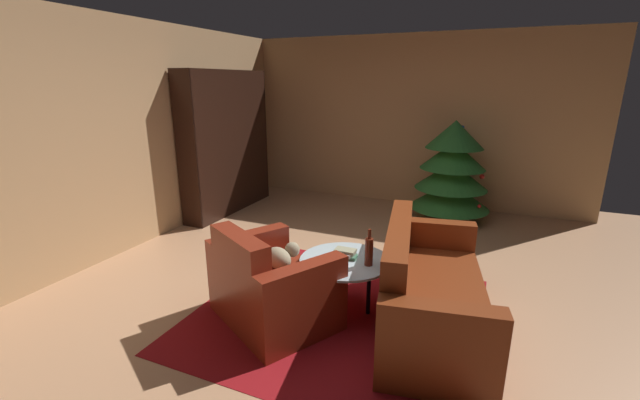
% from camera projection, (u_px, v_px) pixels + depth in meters
% --- Properties ---
extents(ground_plane, '(8.09, 8.09, 0.00)m').
position_uv_depth(ground_plane, '(333.00, 295.00, 3.86)').
color(ground_plane, tan).
extents(wall_back, '(5.45, 0.06, 2.66)m').
position_uv_depth(wall_back, '(412.00, 122.00, 6.49)').
color(wall_back, tan).
rests_on(wall_back, ground).
extents(wall_left, '(0.06, 6.86, 2.66)m').
position_uv_depth(wall_left, '(107.00, 140.00, 4.51)').
color(wall_left, tan).
rests_on(wall_left, ground).
extents(area_rug, '(2.36, 2.27, 0.01)m').
position_uv_depth(area_rug, '(338.00, 313.00, 3.57)').
color(area_rug, maroon).
rests_on(area_rug, ground).
extents(bookshelf_unit, '(0.33, 1.81, 2.11)m').
position_uv_depth(bookshelf_unit, '(233.00, 143.00, 6.27)').
color(bookshelf_unit, black).
rests_on(bookshelf_unit, ground).
extents(armchair_red, '(1.24, 1.15, 0.83)m').
position_uv_depth(armchair_red, '(271.00, 287.00, 3.40)').
color(armchair_red, maroon).
rests_on(armchair_red, ground).
extents(couch_red, '(1.06, 1.86, 0.86)m').
position_uv_depth(couch_red, '(428.00, 293.00, 3.32)').
color(couch_red, maroon).
rests_on(couch_red, ground).
extents(coffee_table, '(0.79, 0.79, 0.48)m').
position_uv_depth(coffee_table, '(345.00, 264.00, 3.52)').
color(coffee_table, black).
rests_on(coffee_table, ground).
extents(book_stack_on_table, '(0.22, 0.15, 0.08)m').
position_uv_depth(book_stack_on_table, '(345.00, 254.00, 3.53)').
color(book_stack_on_table, '#417555').
rests_on(book_stack_on_table, coffee_table).
extents(bottle_on_table, '(0.07, 0.07, 0.32)m').
position_uv_depth(bottle_on_table, '(369.00, 251.00, 3.37)').
color(bottle_on_table, '#5A2012').
rests_on(bottle_on_table, coffee_table).
extents(decorated_tree, '(1.12, 1.12, 1.43)m').
position_uv_depth(decorated_tree, '(452.00, 171.00, 5.81)').
color(decorated_tree, brown).
rests_on(decorated_tree, ground).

